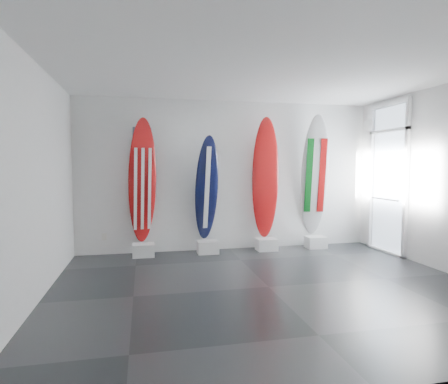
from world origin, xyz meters
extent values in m
plane|color=black|center=(0.00, 0.00, 0.00)|extent=(6.00, 6.00, 0.00)
plane|color=white|center=(0.00, 0.00, 3.00)|extent=(6.00, 6.00, 0.00)
plane|color=white|center=(0.00, 2.50, 1.50)|extent=(6.00, 0.00, 6.00)
plane|color=white|center=(0.00, -2.50, 1.50)|extent=(6.00, 0.00, 6.00)
plane|color=white|center=(-3.00, 0.00, 1.50)|extent=(0.00, 5.00, 5.00)
cube|color=white|center=(-1.72, 2.18, 0.12)|extent=(0.40, 0.30, 0.24)
ellipsoid|color=#A00F10|center=(-1.72, 2.28, 1.41)|extent=(0.59, 0.44, 2.35)
cube|color=white|center=(-0.50, 2.18, 0.12)|extent=(0.40, 0.30, 0.24)
ellipsoid|color=black|center=(-0.50, 2.28, 1.26)|extent=(0.53, 0.49, 2.05)
cube|color=white|center=(0.70, 2.18, 0.12)|extent=(0.40, 0.30, 0.24)
ellipsoid|color=#A00F10|center=(0.70, 2.28, 1.45)|extent=(0.56, 0.21, 2.43)
cube|color=white|center=(1.77, 2.18, 0.12)|extent=(0.40, 0.30, 0.24)
ellipsoid|color=silver|center=(1.77, 2.28, 1.49)|extent=(0.66, 0.60, 2.51)
cube|color=silver|center=(-2.45, 2.48, 0.35)|extent=(0.09, 0.02, 0.13)
camera|label=1|loc=(-1.70, -4.90, 1.70)|focal=29.97mm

